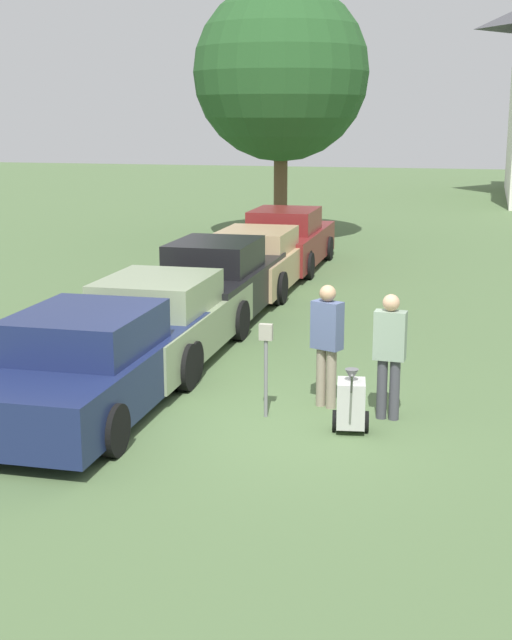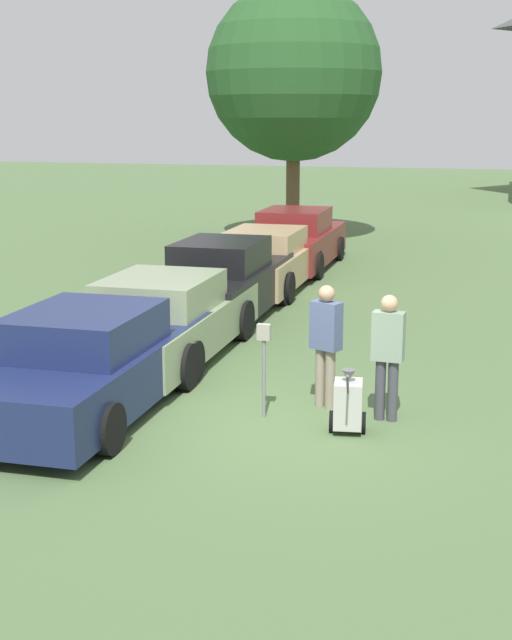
% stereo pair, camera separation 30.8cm
% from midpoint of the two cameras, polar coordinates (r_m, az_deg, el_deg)
% --- Properties ---
extents(ground_plane, '(120.00, 120.00, 0.00)m').
position_cam_midpoint_polar(ground_plane, '(11.92, 1.56, -6.73)').
color(ground_plane, '#4C663D').
extents(parked_car_navy, '(2.11, 5.07, 1.46)m').
position_cam_midpoint_polar(parked_car_navy, '(12.52, -9.81, -2.73)').
color(parked_car_navy, '#19234C').
rests_on(parked_car_navy, ground_plane).
extents(parked_car_sage, '(2.10, 5.08, 1.44)m').
position_cam_midpoint_polar(parked_car_sage, '(14.95, -5.31, -0.02)').
color(parked_car_sage, gray).
rests_on(parked_car_sage, ground_plane).
extents(parked_car_black, '(1.99, 4.97, 1.61)m').
position_cam_midpoint_polar(parked_car_black, '(17.90, -1.62, 2.41)').
color(parked_car_black, black).
rests_on(parked_car_black, ground_plane).
extents(parked_car_tan, '(2.03, 5.21, 1.43)m').
position_cam_midpoint_polar(parked_car_tan, '(21.04, 1.08, 3.82)').
color(parked_car_tan, tan).
rests_on(parked_car_tan, ground_plane).
extents(parked_car_maroon, '(2.06, 5.07, 1.60)m').
position_cam_midpoint_polar(parked_car_maroon, '(23.94, 2.94, 5.06)').
color(parked_car_maroon, maroon).
rests_on(parked_car_maroon, ground_plane).
extents(parking_meter, '(0.18, 0.09, 1.30)m').
position_cam_midpoint_polar(parking_meter, '(11.97, 1.25, -2.08)').
color(parking_meter, slate).
rests_on(parking_meter, ground_plane).
extents(person_worker, '(0.47, 0.37, 1.75)m').
position_cam_midpoint_polar(person_worker, '(12.39, 5.20, -1.19)').
color(person_worker, gray).
rests_on(person_worker, ground_plane).
extents(person_supervisor, '(0.43, 0.24, 1.72)m').
position_cam_midpoint_polar(person_supervisor, '(11.98, 9.17, -1.88)').
color(person_supervisor, '#3F3F47').
rests_on(person_supervisor, ground_plane).
extents(equipment_cart, '(0.51, 1.00, 1.00)m').
position_cam_midpoint_polar(equipment_cart, '(11.60, 6.67, -5.36)').
color(equipment_cart, '#B2B2AD').
rests_on(equipment_cart, ground_plane).
extents(shade_tree, '(5.54, 5.54, 8.10)m').
position_cam_midpoint_polar(shade_tree, '(28.99, 2.76, 15.54)').
color(shade_tree, brown).
rests_on(shade_tree, ground_plane).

